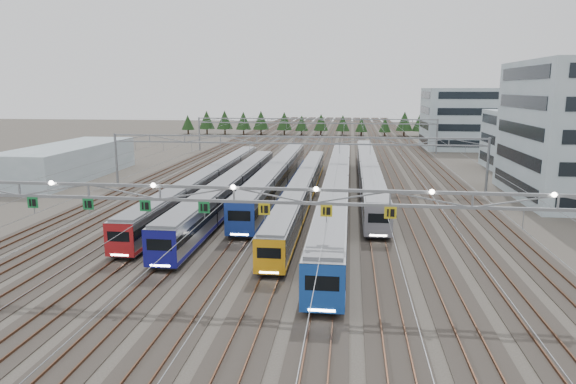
# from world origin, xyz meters

# --- Properties ---
(ground) EXTENTS (400.00, 400.00, 0.00)m
(ground) POSITION_xyz_m (0.00, 0.00, 0.00)
(ground) COLOR #47423A
(ground) RESTS_ON ground
(track_bed) EXTENTS (54.00, 260.00, 5.42)m
(track_bed) POSITION_xyz_m (0.00, 100.00, 1.49)
(track_bed) COLOR #2D2823
(track_bed) RESTS_ON ground
(train_a) EXTENTS (2.69, 58.35, 3.50)m
(train_a) POSITION_xyz_m (-11.25, 33.56, 2.00)
(train_a) COLOR black
(train_a) RESTS_ON ground
(train_b) EXTENTS (2.85, 51.74, 3.72)m
(train_b) POSITION_xyz_m (-6.75, 27.99, 2.11)
(train_b) COLOR black
(train_b) RESTS_ON ground
(train_c) EXTENTS (3.05, 52.83, 3.98)m
(train_c) POSITION_xyz_m (-2.25, 38.03, 2.24)
(train_c) COLOR black
(train_c) RESTS_ON ground
(train_d) EXTENTS (2.59, 55.90, 3.37)m
(train_d) POSITION_xyz_m (2.25, 29.71, 1.94)
(train_d) COLOR black
(train_d) RESTS_ON ground
(train_e) EXTENTS (3.00, 68.73, 3.92)m
(train_e) POSITION_xyz_m (6.75, 29.48, 2.21)
(train_e) COLOR black
(train_e) RESTS_ON ground
(train_f) EXTENTS (2.82, 62.46, 3.68)m
(train_f) POSITION_xyz_m (11.25, 44.29, 2.09)
(train_f) COLOR black
(train_f) RESTS_ON ground
(gantry_near) EXTENTS (56.36, 0.61, 8.08)m
(gantry_near) POSITION_xyz_m (-0.05, -0.12, 7.09)
(gantry_near) COLOR gray
(gantry_near) RESTS_ON ground
(gantry_mid) EXTENTS (56.36, 0.36, 8.00)m
(gantry_mid) POSITION_xyz_m (0.00, 40.00, 6.39)
(gantry_mid) COLOR gray
(gantry_mid) RESTS_ON ground
(gantry_far) EXTENTS (56.36, 0.36, 8.00)m
(gantry_far) POSITION_xyz_m (0.00, 85.00, 6.39)
(gantry_far) COLOR gray
(gantry_far) RESTS_ON ground
(depot_bldg_mid) EXTENTS (14.00, 16.00, 10.83)m
(depot_bldg_mid) POSITION_xyz_m (41.09, 62.82, 5.41)
(depot_bldg_mid) COLOR #99B0B6
(depot_bldg_mid) RESTS_ON ground
(depot_bldg_north) EXTENTS (22.00, 18.00, 14.90)m
(depot_bldg_north) POSITION_xyz_m (37.75, 97.71, 7.45)
(depot_bldg_north) COLOR #99B0B6
(depot_bldg_north) RESTS_ON ground
(west_shed) EXTENTS (10.00, 30.00, 5.48)m
(west_shed) POSITION_xyz_m (-38.86, 45.15, 2.74)
(west_shed) COLOR #99B0B6
(west_shed) RESTS_ON ground
(treeline) EXTENTS (100.10, 5.60, 7.02)m
(treeline) POSITION_xyz_m (2.25, 128.42, 4.23)
(treeline) COLOR #332114
(treeline) RESTS_ON ground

